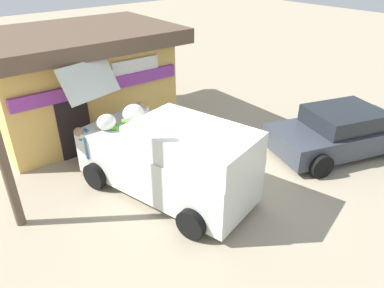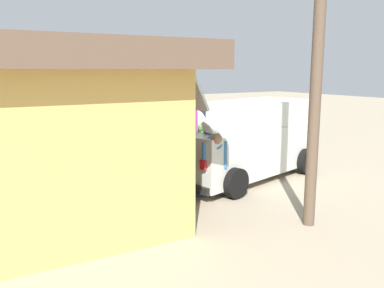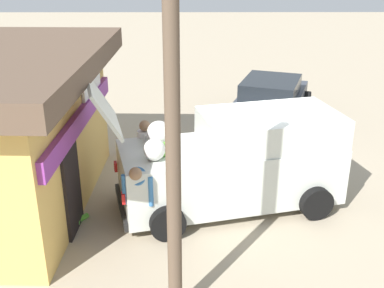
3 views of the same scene
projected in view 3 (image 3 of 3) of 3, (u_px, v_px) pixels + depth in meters
ground_plane at (250, 180)px, 10.97m from camera, size 60.00×60.00×0.00m
delivery_van at (237, 161)px, 9.60m from camera, size 2.92×5.13×2.79m
parked_sedan at (270, 102)px, 14.42m from camera, size 4.47×3.17×1.32m
vendor_standing at (146, 152)px, 10.00m from camera, size 0.56×0.39×1.69m
customer_bending at (141, 189)px, 8.66m from camera, size 0.76×0.59×1.48m
unloaded_banana_pile at (63, 215)px, 9.10m from camera, size 0.89×0.83×0.48m
paint_bucket at (129, 149)px, 12.15m from camera, size 0.29×0.29×0.37m
utility_pole at (173, 154)px, 6.01m from camera, size 0.20×0.20×5.13m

